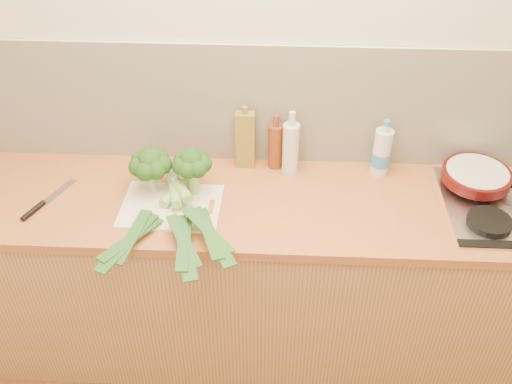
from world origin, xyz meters
TOP-DOWN VIEW (x-y plane):
  - room_shell at (0.00, 1.49)m, footprint 3.50×3.50m
  - counter at (0.00, 1.20)m, footprint 3.20×0.62m
  - chopping_board at (-0.37, 1.13)m, footprint 0.40×0.30m
  - broccoli_left at (-0.45, 1.22)m, footprint 0.17×0.17m
  - broccoli_right at (-0.29, 1.23)m, footprint 0.16×0.16m
  - leek_front at (-0.40, 1.10)m, footprint 0.29×0.62m
  - leek_mid at (-0.33, 1.08)m, footprint 0.23×0.64m
  - leek_back at (-0.27, 1.08)m, footprint 0.34×0.56m
  - chefs_knife at (-0.89, 1.11)m, footprint 0.15×0.28m
  - skillet at (0.88, 1.32)m, footprint 0.39×0.28m
  - oil_tin at (-0.09, 1.44)m, footprint 0.08×0.05m
  - glass_bottle at (0.11, 1.40)m, footprint 0.07×0.07m
  - amber_bottle at (0.04, 1.44)m, footprint 0.06×0.06m
  - water_bottle at (0.49, 1.41)m, footprint 0.08×0.08m

SIDE VIEW (x-z plane):
  - counter at x=0.00m, z-range 0.00..0.90m
  - chopping_board at x=-0.37m, z-range 0.90..0.91m
  - chefs_knife at x=-0.89m, z-range 0.90..0.92m
  - leek_front at x=-0.40m, z-range 0.91..0.96m
  - leek_mid at x=-0.33m, z-range 0.93..0.97m
  - skillet at x=0.88m, z-range 0.94..0.99m
  - leek_back at x=-0.27m, z-range 0.95..0.99m
  - water_bottle at x=0.49m, z-range 0.88..1.12m
  - amber_bottle at x=0.04m, z-range 0.88..1.14m
  - glass_bottle at x=0.11m, z-range 0.88..1.17m
  - oil_tin at x=-0.09m, z-range 0.89..1.18m
  - broccoli_left at x=-0.45m, z-range 0.95..1.15m
  - broccoli_right at x=-0.29m, z-range 0.95..1.15m
  - room_shell at x=0.00m, z-range -0.58..2.92m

